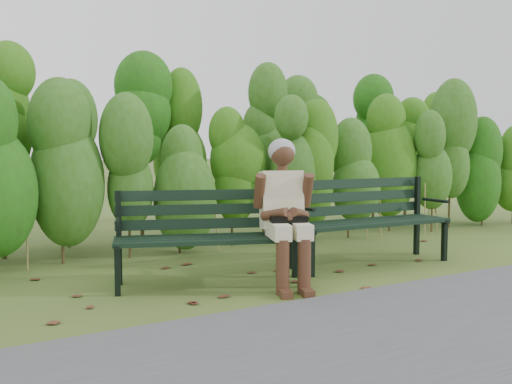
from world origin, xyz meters
TOP-DOWN VIEW (x-y plane):
  - ground at (0.00, 0.00)m, footprint 80.00×80.00m
  - footpath at (0.00, -2.20)m, footprint 60.00×2.50m
  - hedge_band at (0.00, 1.86)m, footprint 11.04×1.67m
  - leaf_litter at (-0.36, -0.19)m, footprint 5.68×2.15m
  - bench_left at (-0.70, -0.05)m, footprint 1.72×1.07m
  - bench_right at (1.05, -0.04)m, footprint 1.76×0.67m
  - seated_woman at (-0.18, -0.43)m, footprint 0.60×0.81m

SIDE VIEW (x-z plane):
  - ground at x=0.00m, z-range 0.00..0.00m
  - leaf_litter at x=-0.36m, z-range 0.00..0.01m
  - footpath at x=0.00m, z-range 0.00..0.01m
  - bench_left at x=-0.70m, z-range 0.07..0.89m
  - bench_right at x=1.05m, z-range 0.08..0.94m
  - seated_woman at x=-0.18m, z-range 0.07..1.34m
  - hedge_band at x=0.00m, z-range 0.05..2.47m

